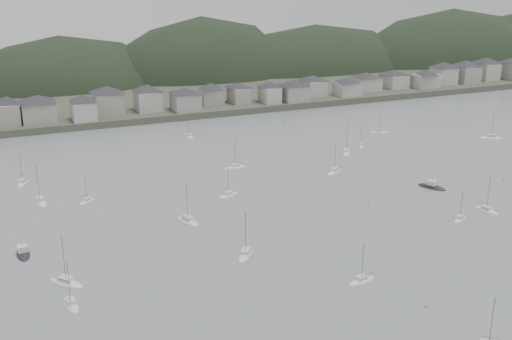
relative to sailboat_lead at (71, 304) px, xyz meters
name	(u,v)px	position (x,y,z in m)	size (l,w,h in m)	color
ground	(404,302)	(62.20, -25.68, -0.18)	(900.00, 900.00, 0.00)	slate
far_shore_land	(113,76)	(62.20, 269.32, 1.32)	(900.00, 250.00, 3.00)	#383D2D
forested_ridge	(131,104)	(67.03, 243.72, -11.46)	(851.55, 103.94, 102.57)	black
waterfront_town	(262,89)	(112.78, 157.66, 8.48)	(451.48, 28.46, 12.92)	gray
sailboat_lead	(71,304)	(0.00, 0.00, 0.00)	(3.34, 7.82, 10.38)	silver
moored_fleet	(234,215)	(47.92, 31.72, 0.00)	(250.88, 170.95, 13.10)	silver
motor_launch_near	(432,187)	(112.29, 28.22, 0.10)	(6.93, 9.57, 4.14)	black
motor_launch_far	(23,253)	(-7.07, 28.63, 0.11)	(3.12, 8.36, 3.98)	black
mooring_buoys	(321,215)	(69.58, 21.63, -0.03)	(144.93, 139.29, 0.70)	#C27740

